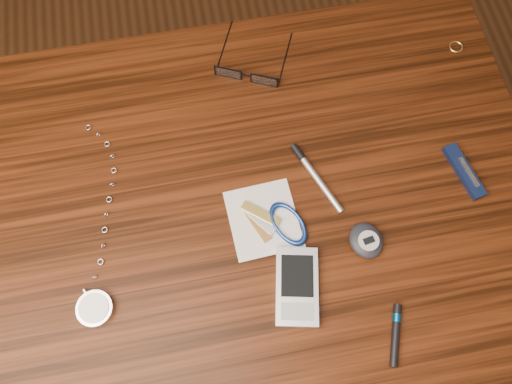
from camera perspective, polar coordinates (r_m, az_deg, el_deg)
ground at (r=1.47m, az=-2.19°, el=-11.87°), size 3.80×3.80×0.00m
desk at (r=0.84m, az=-3.77°, el=-5.13°), size 1.00×0.70×0.75m
eyeglasses at (r=0.84m, az=-1.02°, el=13.39°), size 0.14×0.15×0.02m
gold_ring at (r=0.94m, az=21.88°, el=15.14°), size 0.03×0.03×0.00m
pocket_watch at (r=0.74m, az=-17.89°, el=-11.87°), size 0.07×0.32×0.02m
pda_phone at (r=0.71m, az=4.69°, el=-10.71°), size 0.08×0.12×0.02m
pedometer at (r=0.74m, az=12.48°, el=-5.43°), size 0.06×0.06×0.02m
notepad_keys at (r=0.73m, az=2.33°, el=-3.41°), size 0.13×0.12×0.01m
pocket_knife at (r=0.82m, az=22.70°, el=2.20°), size 0.04×0.09×0.01m
silver_pen at (r=0.76m, az=6.51°, el=2.22°), size 0.06×0.12×0.01m
black_blue_pen at (r=0.73m, az=15.68°, el=-15.24°), size 0.04×0.08×0.01m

